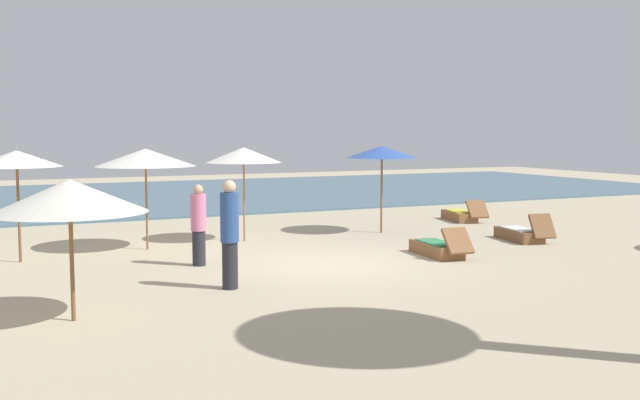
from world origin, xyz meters
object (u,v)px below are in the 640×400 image
Objects in this scene: lounger_0 at (461,215)px; lounger_2 at (438,248)px; umbrella_2 at (17,159)px; umbrella_0 at (146,157)px; umbrella_1 at (244,155)px; person_1 at (230,233)px; lounger_3 at (521,234)px; person_0 at (199,225)px; umbrella_4 at (70,196)px; umbrella_3 at (382,152)px.

lounger_2 is at bearing -130.34° from lounger_0.
umbrella_0 is at bearing 10.81° from umbrella_2.
umbrella_1 is 7.66m from lounger_0.
umbrella_1 is at bearing 67.96° from person_1.
umbrella_2 is 1.36× the size of lounger_3.
lounger_0 is at bearing 22.24° from person_0.
umbrella_2 is 9.15m from lounger_2.
umbrella_0 is 6.45m from umbrella_4.
umbrella_0 is 1.00× the size of umbrella_3.
person_1 is at bearing -93.05° from person_0.
umbrella_3 reaches higher than lounger_2.
umbrella_0 is 1.31× the size of lounger_0.
lounger_0 is at bearing 18.83° from umbrella_3.
umbrella_3 reaches higher than person_0.
umbrella_2 reaches higher than lounger_2.
person_1 is at bearing -139.87° from umbrella_3.
umbrella_0 is 6.32m from umbrella_3.
person_1 is at bearing -165.07° from lounger_3.
lounger_2 is 5.25m from person_0.
umbrella_0 is 2.82m from umbrella_2.
umbrella_4 is at bearing -129.59° from person_0.
umbrella_4 is 1.33× the size of person_0.
person_0 is 2.40m from person_1.
umbrella_0 is 1.35× the size of lounger_3.
person_1 is at bearing -146.67° from lounger_0.
person_0 is at bearing -125.40° from umbrella_1.
umbrella_3 is 1.40× the size of person_0.
lounger_3 is (2.43, -2.77, -1.99)m from umbrella_3.
umbrella_1 is 1.00× the size of umbrella_3.
umbrella_4 is 3.09m from person_1.
lounger_2 is at bearing -20.42° from umbrella_2.
person_0 is at bearing 50.41° from umbrella_4.
umbrella_1 is 1.00× the size of umbrella_2.
umbrella_3 is at bearing 24.21° from person_0.
umbrella_0 is 1.00× the size of umbrella_2.
umbrella_1 is 1.31× the size of lounger_0.
umbrella_4 is 8.47m from lounger_2.
person_0 reaches higher than lounger_0.
umbrella_2 reaches higher than umbrella_3.
umbrella_0 reaches higher than umbrella_4.
lounger_3 reaches higher than lounger_2.
person_1 is (-5.21, -1.24, 0.80)m from lounger_2.
umbrella_2 reaches higher than person_1.
umbrella_4 is at bearing -158.29° from person_1.
lounger_3 is at bearing -10.48° from umbrella_2.
umbrella_1 is 1.35× the size of lounger_2.
umbrella_0 is at bearing 94.53° from person_1.
umbrella_1 reaches higher than person_0.
umbrella_2 is at bearing 159.58° from lounger_2.
person_1 reaches higher than lounger_3.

